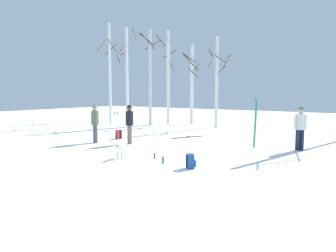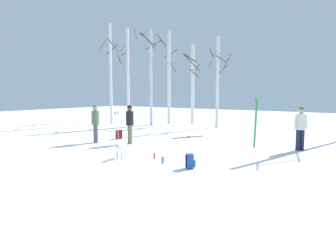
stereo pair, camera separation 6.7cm
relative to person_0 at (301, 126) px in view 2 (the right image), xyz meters
name	(u,v)px [view 2 (the right image)]	position (x,y,z in m)	size (l,w,h in m)	color
ground_plane	(127,156)	(-4.76, -4.78, -0.98)	(60.00, 60.00, 0.00)	white
person_0	(301,126)	(0.00, 0.00, 0.00)	(0.41, 0.38, 1.72)	#1E2338
person_1	(130,122)	(-6.55, -2.60, 0.00)	(0.44, 0.34, 1.72)	#72604C
person_2	(95,121)	(-8.00, -3.28, 0.00)	(0.46, 0.34, 1.72)	#4C4C56
dog	(121,147)	(-4.68, -5.13, -0.59)	(0.42, 0.85, 0.57)	beige
ski_pair_planted_0	(256,123)	(-1.66, -0.41, 0.03)	(0.07, 0.23, 2.02)	green
ski_pair_lying_0	(188,137)	(-5.45, 0.56, -0.97)	(0.96, 1.72, 0.05)	black
ski_poles_0	(117,130)	(-5.86, -4.12, -0.18)	(0.07, 0.27, 1.51)	#B2B2BC
backpack_0	(190,161)	(-2.00, -5.00, -0.77)	(0.35, 0.34, 0.44)	#1E4C99
backpack_1	(119,135)	(-7.96, -1.84, -0.77)	(0.31, 0.29, 0.44)	red
water_bottle_0	(163,160)	(-3.07, -4.93, -0.88)	(0.08, 0.08, 0.22)	#1E72BF
water_bottle_1	(154,156)	(-3.72, -4.52, -0.88)	(0.06, 0.06, 0.21)	red
birch_tree_0	(128,72)	(-15.38, 7.07, 2.96)	(1.97, 1.97, 7.57)	white
birch_tree_1	(111,72)	(-13.77, 3.45, 2.70)	(1.32, 1.43, 7.13)	silver
birch_tree_2	(151,75)	(-10.76, 4.30, 2.46)	(1.50, 1.52, 6.52)	silver
birch_tree_3	(169,76)	(-10.23, 5.70, 2.43)	(1.25, 1.54, 6.59)	silver
birch_tree_4	(193,83)	(-8.83, 6.68, 1.96)	(1.27, 1.26, 5.61)	silver
birch_tree_5	(218,81)	(-6.27, 5.46, 2.03)	(1.53, 1.53, 5.75)	silver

